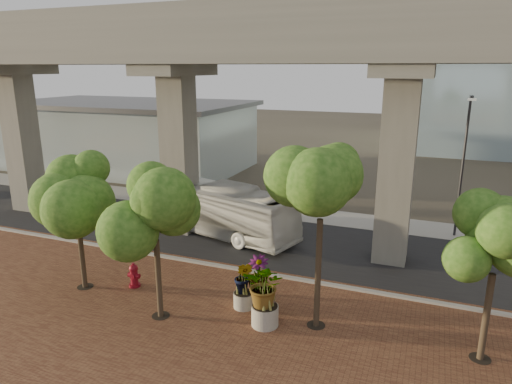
% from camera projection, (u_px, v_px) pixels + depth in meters
% --- Properties ---
extents(ground, '(160.00, 160.00, 0.00)m').
position_uv_depth(ground, '(265.00, 257.00, 23.44)').
color(ground, '#3D382C').
rests_on(ground, ground).
extents(brick_plaza, '(70.00, 13.00, 0.06)m').
position_uv_depth(brick_plaza, '(187.00, 340.00, 16.25)').
color(brick_plaza, brown).
rests_on(brick_plaza, ground).
extents(asphalt_road, '(90.00, 8.00, 0.04)m').
position_uv_depth(asphalt_road, '(277.00, 243.00, 25.23)').
color(asphalt_road, black).
rests_on(asphalt_road, ground).
extents(curb_strip, '(70.00, 0.25, 0.16)m').
position_uv_depth(curb_strip, '(250.00, 272.00, 21.63)').
color(curb_strip, '#A09C95').
rests_on(curb_strip, ground).
extents(far_sidewalk, '(90.00, 3.00, 0.06)m').
position_uv_depth(far_sidewalk, '(304.00, 214.00, 30.17)').
color(far_sidewalk, '#A09C95').
rests_on(far_sidewalk, ground).
extents(transit_viaduct, '(72.00, 5.60, 12.40)m').
position_uv_depth(transit_viaduct, '(279.00, 111.00, 23.31)').
color(transit_viaduct, gray).
rests_on(transit_viaduct, ground).
extents(station_pavilion, '(23.00, 13.00, 6.30)m').
position_uv_depth(station_pavilion, '(128.00, 134.00, 44.00)').
color(station_pavilion, silver).
rests_on(station_pavilion, ground).
extents(transit_bus, '(11.00, 5.59, 2.99)m').
position_uv_depth(transit_bus, '(215.00, 208.00, 26.62)').
color(transit_bus, silver).
rests_on(transit_bus, ground).
extents(fire_hydrant, '(0.55, 0.50, 1.11)m').
position_uv_depth(fire_hydrant, '(134.00, 275.00, 20.08)').
color(fire_hydrant, maroon).
rests_on(fire_hydrant, ground).
extents(planter_front, '(2.26, 2.26, 2.49)m').
position_uv_depth(planter_front, '(265.00, 288.00, 16.79)').
color(planter_front, gray).
rests_on(planter_front, ground).
extents(planter_right, '(2.02, 2.02, 2.16)m').
position_uv_depth(planter_right, '(258.00, 276.00, 18.24)').
color(planter_right, '#9E998F').
rests_on(planter_right, ground).
extents(planter_left, '(1.82, 1.82, 2.00)m').
position_uv_depth(planter_left, '(244.00, 280.00, 18.14)').
color(planter_left, gray).
rests_on(planter_left, ground).
extents(street_tree_far_west, '(3.63, 3.63, 6.12)m').
position_uv_depth(street_tree_far_west, '(75.00, 190.00, 19.00)').
color(street_tree_far_west, '#443427').
rests_on(street_tree_far_west, ground).
extents(street_tree_near_west, '(3.66, 3.66, 5.91)m').
position_uv_depth(street_tree_near_west, '(155.00, 213.00, 16.70)').
color(street_tree_near_west, '#443427').
rests_on(street_tree_near_west, ground).
extents(street_tree_near_east, '(3.57, 3.57, 6.89)m').
position_uv_depth(street_tree_near_east, '(321.00, 191.00, 15.78)').
color(street_tree_near_east, '#443427').
rests_on(street_tree_near_east, ground).
extents(street_tree_far_east, '(3.40, 3.40, 5.63)m').
position_uv_depth(street_tree_far_east, '(497.00, 245.00, 14.12)').
color(street_tree_far_east, '#443427').
rests_on(street_tree_far_east, ground).
extents(streetlamp_west, '(0.43, 1.26, 8.68)m').
position_uv_depth(streetlamp_west, '(182.00, 133.00, 31.45)').
color(streetlamp_west, '#323238').
rests_on(streetlamp_west, ground).
extents(streetlamp_east, '(0.40, 1.16, 7.97)m').
position_uv_depth(streetlamp_east, '(464.00, 157.00, 25.07)').
color(streetlamp_east, '#29292D').
rests_on(streetlamp_east, ground).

